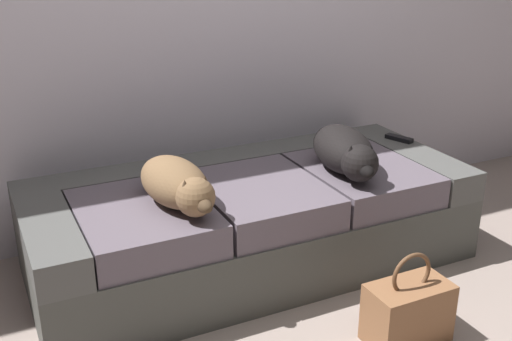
{
  "coord_description": "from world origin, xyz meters",
  "views": [
    {
      "loc": [
        -1.12,
        -1.29,
        1.5
      ],
      "look_at": [
        0.0,
        1.03,
        0.49
      ],
      "focal_mm": 43.75,
      "sensor_mm": 36.0,
      "label": 1
    }
  ],
  "objects_px": {
    "dog_tan": "(178,184)",
    "dog_dark": "(346,151)",
    "couch": "(251,221)",
    "tv_remote": "(399,138)",
    "handbag": "(408,311)"
  },
  "relations": [
    {
      "from": "dog_dark",
      "to": "handbag",
      "type": "bearing_deg",
      "value": -101.45
    },
    {
      "from": "dog_tan",
      "to": "handbag",
      "type": "bearing_deg",
      "value": -43.57
    },
    {
      "from": "handbag",
      "to": "dog_tan",
      "type": "bearing_deg",
      "value": 136.43
    },
    {
      "from": "dog_tan",
      "to": "dog_dark",
      "type": "bearing_deg",
      "value": 1.65
    },
    {
      "from": "tv_remote",
      "to": "handbag",
      "type": "xyz_separation_m",
      "value": [
        -0.65,
        -0.93,
        -0.33
      ]
    },
    {
      "from": "handbag",
      "to": "dog_dark",
      "type": "bearing_deg",
      "value": 78.55
    },
    {
      "from": "tv_remote",
      "to": "handbag",
      "type": "relative_size",
      "value": 0.4
    },
    {
      "from": "couch",
      "to": "tv_remote",
      "type": "xyz_separation_m",
      "value": [
        0.93,
        0.13,
        0.23
      ]
    },
    {
      "from": "dog_tan",
      "to": "dog_dark",
      "type": "distance_m",
      "value": 0.82
    },
    {
      "from": "couch",
      "to": "tv_remote",
      "type": "bearing_deg",
      "value": 7.86
    },
    {
      "from": "couch",
      "to": "dog_tan",
      "type": "relative_size",
      "value": 3.63
    },
    {
      "from": "dog_dark",
      "to": "tv_remote",
      "type": "height_order",
      "value": "dog_dark"
    },
    {
      "from": "dog_dark",
      "to": "tv_remote",
      "type": "relative_size",
      "value": 3.9
    },
    {
      "from": "dog_dark",
      "to": "tv_remote",
      "type": "bearing_deg",
      "value": 26.57
    },
    {
      "from": "tv_remote",
      "to": "dog_tan",
      "type": "bearing_deg",
      "value": 171.26
    }
  ]
}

